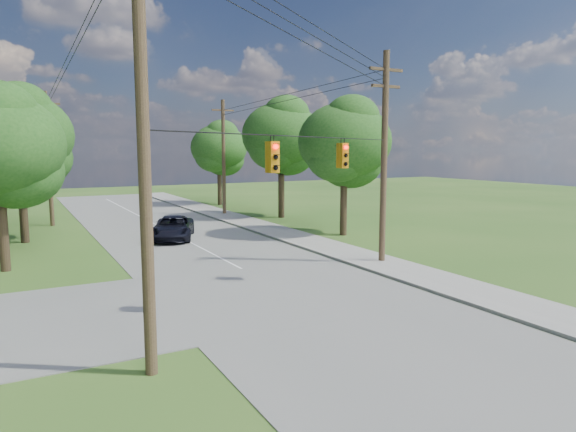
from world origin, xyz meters
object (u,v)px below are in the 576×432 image
pole_ne (384,155)px  pole_north_e (224,156)px  car_main_north (173,228)px  pole_sw (143,129)px  pole_north_w (49,158)px

pole_ne → pole_north_e: size_ratio=1.05×
pole_ne → pole_north_e: 22.00m
pole_ne → car_main_north: 14.67m
pole_sw → pole_north_w: bearing=90.8°
pole_north_e → pole_north_w: same height
pole_ne → car_main_north: bearing=122.7°
pole_north_w → pole_sw: bearing=-89.2°
pole_north_e → pole_north_w: (-13.90, 0.00, 0.00)m
pole_ne → pole_sw: bearing=-150.6°
pole_sw → car_main_north: bearing=72.8°
pole_north_e → car_main_north: bearing=-126.1°
pole_ne → pole_north_w: 26.03m
pole_ne → pole_north_e: bearing=90.0°
pole_north_w → car_main_north: bearing=-58.2°
pole_north_w → car_main_north: size_ratio=1.90×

